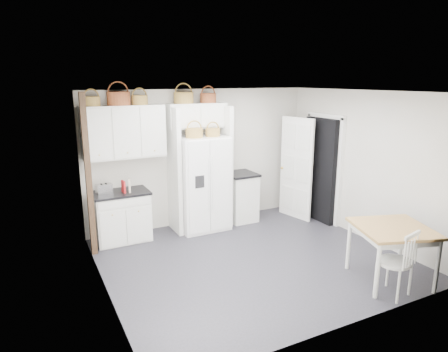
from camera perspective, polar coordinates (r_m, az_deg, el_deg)
floor at (r=6.48m, az=4.08°, el=-11.74°), size 4.50×4.50×0.00m
ceiling at (r=5.86m, az=4.52°, el=11.89°), size 4.50×4.50×0.00m
wall_back at (r=7.78m, az=-3.33°, el=2.71°), size 4.50×0.00×4.50m
wall_left at (r=5.28m, az=-17.17°, el=-3.23°), size 0.00×4.00×4.00m
wall_right at (r=7.43m, az=19.34°, el=1.42°), size 0.00×4.00×4.00m
refrigerator at (r=7.48m, az=-3.19°, el=-1.02°), size 0.91×0.73×1.77m
base_cab_left at (r=7.24m, az=-14.37°, el=-5.73°), size 0.92×0.58×0.85m
base_cab_right at (r=8.03m, az=2.32°, el=-3.07°), size 0.53×0.63×0.93m
dining_table at (r=6.15m, az=22.68°, el=-10.22°), size 1.22×1.22×0.80m
windsor_chair at (r=5.75m, az=23.19°, el=-11.23°), size 0.54×0.51×0.93m
counter_left at (r=7.11m, az=-14.59°, el=-2.36°), size 0.96×0.62×0.04m
counter_right at (r=7.90m, az=2.35°, el=0.31°), size 0.57×0.68×0.04m
toaster at (r=7.03m, az=-16.77°, el=-1.78°), size 0.27×0.18×0.17m
cookbook_red at (r=7.01m, az=-14.17°, el=-1.50°), size 0.05×0.14×0.21m
cookbook_cream at (r=7.03m, az=-13.32°, el=-1.35°), size 0.07×0.15×0.22m
basket_upper_a at (r=6.92m, az=-18.39°, el=10.09°), size 0.27×0.27×0.15m
basket_upper_b at (r=7.00m, az=-14.83°, el=10.65°), size 0.38×0.38×0.22m
basket_upper_c at (r=7.09m, az=-11.96°, el=10.58°), size 0.28×0.28×0.16m
basket_bridge_a at (r=7.34m, az=-5.79°, el=11.06°), size 0.36×0.36×0.20m
basket_bridge_b at (r=7.53m, az=-2.27°, el=11.08°), size 0.30×0.30×0.17m
basket_fridge_a at (r=7.14m, az=-4.26°, el=6.15°), size 0.31×0.31×0.17m
basket_fridge_b at (r=7.28m, az=-1.61°, el=6.25°), size 0.27×0.27×0.14m
upper_cabinet at (r=7.06m, az=-14.12°, el=6.13°), size 1.40×0.34×0.90m
bridge_cabinet at (r=7.45m, az=-3.96°, el=8.62°), size 1.12×0.34×0.45m
fridge_panel_left at (r=7.30m, az=-7.12°, el=0.69°), size 0.08×0.60×2.30m
fridge_panel_right at (r=7.69m, az=0.04°, el=1.47°), size 0.08×0.60×2.30m
trim_post at (r=6.58m, az=-18.80°, el=-0.05°), size 0.09×0.09×2.60m
doorway_void at (r=8.13m, az=13.71°, el=0.84°), size 0.18×0.85×2.05m
door_slab at (r=8.17m, az=10.27°, el=1.07°), size 0.21×0.79×2.05m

